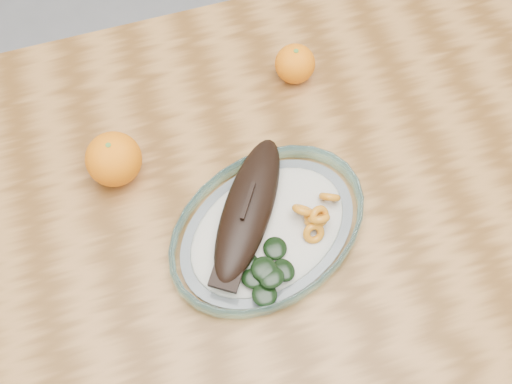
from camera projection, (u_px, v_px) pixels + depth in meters
ground at (249, 330)px, 1.65m from camera, size 3.00×3.00×0.00m
dining_table at (245, 227)px, 1.07m from camera, size 1.20×0.80×0.75m
plated_meal at (267, 227)px, 0.94m from camera, size 0.74×0.74×0.08m
orange_left at (114, 159)px, 0.97m from camera, size 0.09×0.09×0.09m
orange_right at (295, 64)px, 1.06m from camera, size 0.07×0.07×0.07m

